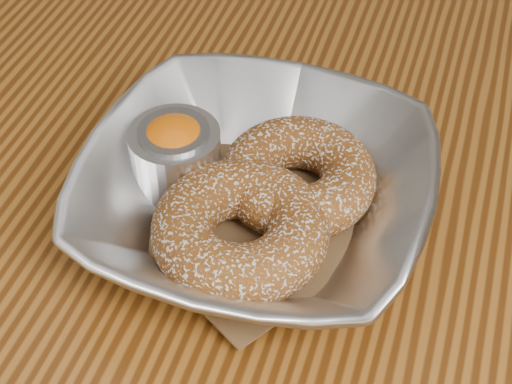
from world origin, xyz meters
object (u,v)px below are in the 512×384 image
(donut_back, at_px, (298,176))
(ramekin, at_px, (176,154))
(donut_front, at_px, (240,230))
(serving_bowl, at_px, (256,195))
(table, at_px, (186,377))

(donut_back, bearing_deg, ramekin, -172.53)
(donut_back, distance_m, donut_front, 0.06)
(serving_bowl, relative_size, donut_front, 2.04)
(donut_back, bearing_deg, donut_front, -110.08)
(donut_back, relative_size, ramekin, 1.69)
(serving_bowl, bearing_deg, donut_back, 48.73)
(donut_front, bearing_deg, donut_back, 69.92)
(ramekin, bearing_deg, serving_bowl, -12.66)
(table, height_order, donut_front, donut_front)
(donut_front, relative_size, ramekin, 1.81)
(ramekin, bearing_deg, table, -70.01)
(donut_back, relative_size, donut_front, 0.93)
(serving_bowl, bearing_deg, table, -114.15)
(serving_bowl, distance_m, donut_front, 0.03)
(table, relative_size, serving_bowl, 5.48)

